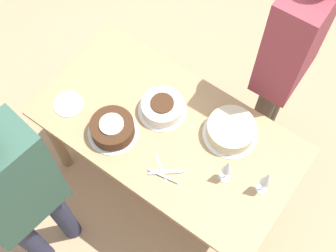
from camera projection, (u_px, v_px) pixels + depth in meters
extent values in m
plane|color=tan|center=(168.00, 180.00, 3.20)|extent=(12.00, 12.00, 0.00)
cube|color=tan|center=(168.00, 131.00, 2.53)|extent=(1.44, 0.76, 0.03)
cylinder|color=#8E724D|center=(56.00, 140.00, 2.93)|extent=(0.07, 0.07, 0.74)
cylinder|color=#8E724D|center=(117.00, 73.00, 3.15)|extent=(0.07, 0.07, 0.74)
cylinder|color=#8E724D|center=(284.00, 179.00, 2.81)|extent=(0.07, 0.07, 0.74)
cylinder|color=white|center=(162.00, 110.00, 2.56)|extent=(0.27, 0.27, 0.01)
cylinder|color=silver|center=(162.00, 107.00, 2.53)|extent=(0.23, 0.23, 0.07)
cylinder|color=#422614|center=(162.00, 103.00, 2.49)|extent=(0.13, 0.13, 0.01)
cylinder|color=white|center=(113.00, 132.00, 2.50)|extent=(0.27, 0.27, 0.01)
cylinder|color=#422614|center=(112.00, 128.00, 2.46)|extent=(0.23, 0.23, 0.09)
cylinder|color=silver|center=(111.00, 124.00, 2.42)|extent=(0.13, 0.13, 0.01)
cylinder|color=white|center=(230.00, 134.00, 2.50)|extent=(0.30, 0.30, 0.01)
cylinder|color=beige|center=(231.00, 130.00, 2.46)|extent=(0.26, 0.26, 0.08)
cylinder|color=silver|center=(261.00, 189.00, 2.36)|extent=(0.06, 0.06, 0.00)
cylinder|color=silver|center=(263.00, 186.00, 2.31)|extent=(0.01, 0.01, 0.10)
cone|color=silver|center=(267.00, 178.00, 2.22)|extent=(0.05, 0.05, 0.11)
cylinder|color=silver|center=(224.00, 177.00, 2.39)|extent=(0.06, 0.06, 0.00)
cylinder|color=silver|center=(226.00, 174.00, 2.35)|extent=(0.01, 0.01, 0.09)
cone|color=silver|center=(228.00, 166.00, 2.26)|extent=(0.05, 0.05, 0.11)
cylinder|color=silver|center=(69.00, 104.00, 2.58)|extent=(0.17, 0.17, 0.01)
cube|color=silver|center=(161.00, 168.00, 2.41)|extent=(0.15, 0.10, 0.00)
cube|color=silver|center=(168.00, 171.00, 2.40)|extent=(0.15, 0.11, 0.00)
cube|color=silver|center=(165.00, 173.00, 2.39)|extent=(0.14, 0.12, 0.00)
cube|color=silver|center=(163.00, 176.00, 2.38)|extent=(0.17, 0.04, 0.00)
cylinder|color=#2D334C|center=(31.00, 241.00, 2.62)|extent=(0.11, 0.11, 0.78)
cylinder|color=#2D334C|center=(61.00, 213.00, 2.69)|extent=(0.11, 0.11, 0.78)
cube|color=#335647|center=(7.00, 184.00, 2.02)|extent=(0.27, 0.43, 0.65)
cylinder|color=#4C4238|center=(276.00, 96.00, 3.03)|extent=(0.11, 0.11, 0.81)
cylinder|color=#4C4238|center=(260.00, 121.00, 2.95)|extent=(0.11, 0.11, 0.81)
cube|color=brown|center=(297.00, 35.00, 2.32)|extent=(0.23, 0.41, 0.68)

